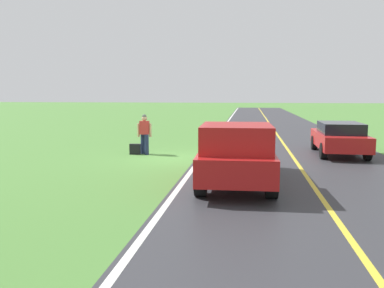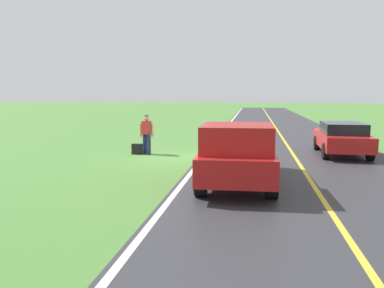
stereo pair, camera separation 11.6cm
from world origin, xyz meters
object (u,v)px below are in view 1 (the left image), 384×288
Objects in this scene: suitcase_carried at (135,149)px; sedan_near_oncoming at (339,137)px; pickup_truck_passing at (236,152)px; hitchhiker_walking at (145,132)px.

sedan_near_oncoming is at bearing 93.52° from suitcase_carried.
suitcase_carried is at bearing -48.84° from pickup_truck_passing.
pickup_truck_passing reaches higher than hitchhiker_walking.
pickup_truck_passing reaches higher than suitcase_carried.
hitchhiker_walking is at bearing -52.11° from pickup_truck_passing.
pickup_truck_passing is 7.66m from sedan_near_oncoming.
pickup_truck_passing is at bearing 127.89° from hitchhiker_walking.
hitchhiker_walking is at bearing 7.19° from sedan_near_oncoming.
suitcase_carried is 8.88m from sedan_near_oncoming.
pickup_truck_passing is (-4.55, 5.20, 0.74)m from suitcase_carried.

